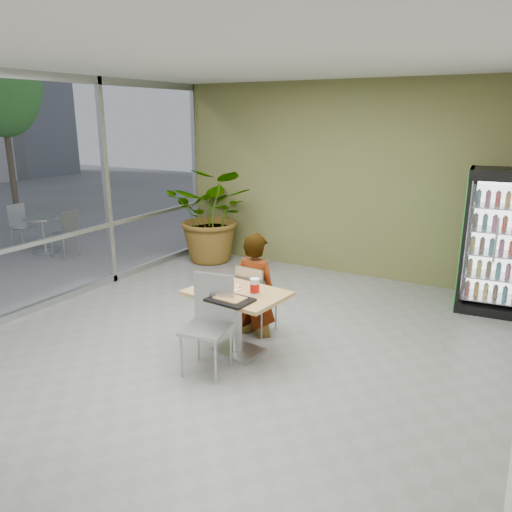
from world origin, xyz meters
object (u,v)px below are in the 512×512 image
(chair_far, at_px, (254,295))
(potted_plant, at_px, (214,215))
(seated_woman, at_px, (256,296))
(cafeteria_tray, at_px, (230,300))
(dining_table, at_px, (237,309))
(beverage_fridge, at_px, (497,242))
(chair_near, at_px, (210,315))
(soda_cup, at_px, (255,287))

(chair_far, xyz_separation_m, potted_plant, (-2.27, 2.47, 0.36))
(seated_woman, height_order, cafeteria_tray, seated_woman)
(dining_table, relative_size, potted_plant, 0.65)
(beverage_fridge, bearing_deg, cafeteria_tray, -130.40)
(chair_far, distance_m, seated_woman, 0.05)
(seated_woman, bearing_deg, chair_far, 85.12)
(chair_far, relative_size, beverage_fridge, 0.45)
(chair_far, xyz_separation_m, chair_near, (0.03, -0.97, 0.08))
(seated_woman, xyz_separation_m, beverage_fridge, (2.47, 2.30, 0.49))
(dining_table, distance_m, seated_woman, 0.60)
(soda_cup, bearing_deg, chair_far, 121.23)
(seated_woman, distance_m, cafeteria_tray, 0.94)
(chair_near, bearing_deg, cafeteria_tray, 28.99)
(chair_far, bearing_deg, potted_plant, -43.08)
(dining_table, relative_size, cafeteria_tray, 2.46)
(beverage_fridge, bearing_deg, potted_plant, 173.73)
(chair_near, height_order, seated_woman, seated_woman)
(chair_near, xyz_separation_m, beverage_fridge, (2.45, 3.31, 0.38))
(chair_near, bearing_deg, beverage_fridge, 43.88)
(soda_cup, bearing_deg, cafeteria_tray, -115.33)
(potted_plant, bearing_deg, chair_far, -47.35)
(dining_table, distance_m, chair_far, 0.56)
(dining_table, distance_m, cafeteria_tray, 0.38)
(dining_table, bearing_deg, beverage_fridge, 50.59)
(soda_cup, distance_m, beverage_fridge, 3.60)
(beverage_fridge, xyz_separation_m, potted_plant, (-4.75, 0.13, -0.11))
(seated_woman, xyz_separation_m, soda_cup, (0.33, -0.59, 0.35))
(soda_cup, distance_m, cafeteria_tray, 0.33)
(seated_woman, relative_size, potted_plant, 0.90)
(soda_cup, xyz_separation_m, beverage_fridge, (2.14, 2.89, 0.14))
(dining_table, xyz_separation_m, potted_plant, (-2.38, 3.01, 0.34))
(seated_woman, distance_m, soda_cup, 0.76)
(beverage_fridge, bearing_deg, seated_woman, -141.80)
(dining_table, distance_m, soda_cup, 0.38)
(chair_near, height_order, soda_cup, chair_near)
(soda_cup, bearing_deg, dining_table, 179.24)
(beverage_fridge, bearing_deg, dining_table, -134.16)
(chair_far, xyz_separation_m, soda_cup, (0.33, -0.55, 0.32))
(cafeteria_tray, relative_size, beverage_fridge, 0.24)
(chair_far, distance_m, beverage_fridge, 3.44)
(dining_table, xyz_separation_m, beverage_fridge, (2.37, 2.89, 0.45))
(potted_plant, bearing_deg, seated_woman, -46.76)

